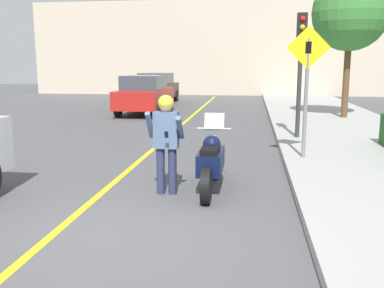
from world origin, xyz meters
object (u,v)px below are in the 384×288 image
object	(u,v)px
motorcycle	(211,162)
person_biker	(166,135)
traffic_light	(301,51)
parked_car_red	(145,94)
crossing_sign	(307,79)
street_tree	(350,13)
parked_car_black	(157,88)

from	to	relation	value
motorcycle	person_biker	xyz separation A→B (m)	(-0.71, -0.34, 0.52)
traffic_light	motorcycle	bearing A→B (deg)	-111.72
traffic_light	parked_car_red	xyz separation A→B (m)	(-5.91, 6.29, -1.63)
crossing_sign	street_tree	xyz separation A→B (m)	(2.38, 7.59, 2.17)
motorcycle	person_biker	world-z (taller)	person_biker
person_biker	crossing_sign	bearing A→B (deg)	45.56
motorcycle	parked_car_black	distance (m)	17.15
motorcycle	parked_car_black	size ratio (longest dim) A/B	0.50
parked_car_black	motorcycle	bearing A→B (deg)	-74.34
traffic_light	parked_car_black	bearing A→B (deg)	119.45
parked_car_red	parked_car_black	distance (m)	5.39
traffic_light	street_tree	bearing A→B (deg)	65.60
motorcycle	traffic_light	distance (m)	5.61
motorcycle	person_biker	size ratio (longest dim) A/B	1.27
parked_car_black	street_tree	bearing A→B (deg)	-37.19
motorcycle	parked_car_black	world-z (taller)	parked_car_black
crossing_sign	parked_car_red	size ratio (longest dim) A/B	0.66
crossing_sign	street_tree	distance (m)	8.25
crossing_sign	parked_car_black	xyz separation A→B (m)	(-6.44, 14.28, -0.98)
motorcycle	crossing_sign	bearing A→B (deg)	50.95
traffic_light	parked_car_red	world-z (taller)	traffic_light
person_biker	street_tree	xyz separation A→B (m)	(4.90, 10.16, 3.00)
motorcycle	traffic_light	size ratio (longest dim) A/B	0.63
motorcycle	parked_car_red	world-z (taller)	parked_car_red
crossing_sign	parked_car_black	world-z (taller)	crossing_sign
street_tree	crossing_sign	bearing A→B (deg)	-107.39
motorcycle	parked_car_red	xyz separation A→B (m)	(-3.97, 11.16, 0.37)
crossing_sign	parked_car_black	bearing A→B (deg)	114.26
parked_car_red	motorcycle	bearing A→B (deg)	-70.42
crossing_sign	traffic_light	size ratio (longest dim) A/B	0.84
crossing_sign	parked_car_black	size ratio (longest dim) A/B	0.66
person_biker	traffic_light	bearing A→B (deg)	63.03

